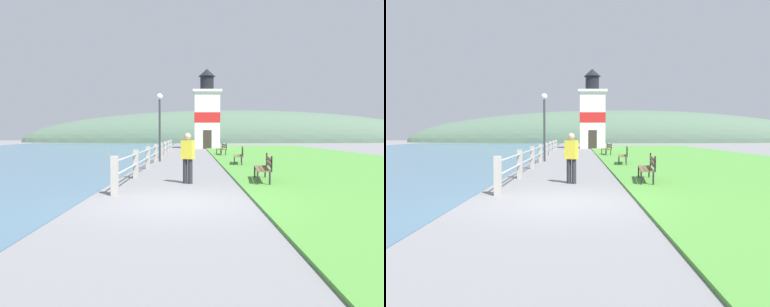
{
  "view_description": "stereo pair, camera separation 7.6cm",
  "coord_description": "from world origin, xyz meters",
  "views": [
    {
      "loc": [
        0.33,
        -8.76,
        1.63
      ],
      "look_at": [
        0.33,
        16.12,
        0.3
      ],
      "focal_mm": 35.0,
      "sensor_mm": 36.0,
      "label": 1
    },
    {
      "loc": [
        0.4,
        -8.76,
        1.63
      ],
      "look_at": [
        0.33,
        16.12,
        0.3
      ],
      "focal_mm": 35.0,
      "sensor_mm": 36.0,
      "label": 2
    }
  ],
  "objects": [
    {
      "name": "ground_plane",
      "position": [
        0.0,
        0.0,
        0.0
      ],
      "size": [
        160.0,
        160.0,
        0.0
      ],
      "primitive_type": "plane",
      "color": "slate"
    },
    {
      "name": "grass_verge",
      "position": [
        7.81,
        15.98,
        0.03
      ],
      "size": [
        12.0,
        47.95,
        0.06
      ],
      "color": "#4C8E38",
      "rests_on": "ground_plane"
    },
    {
      "name": "seawall_railing",
      "position": [
        -1.71,
        14.08,
        0.6
      ],
      "size": [
        0.18,
        26.35,
        1.04
      ],
      "color": "#A8A399",
      "rests_on": "ground_plane"
    },
    {
      "name": "park_bench_near",
      "position": [
        2.74,
        3.62,
        0.54
      ],
      "size": [
        0.71,
        2.03,
        0.94
      ],
      "rotation": [
        0.0,
        0.0,
        3.02
      ],
      "color": "brown",
      "rests_on": "ground_plane"
    },
    {
      "name": "park_bench_midway",
      "position": [
        2.82,
        10.7,
        0.54
      ],
      "size": [
        0.7,
        1.97,
        0.94
      ],
      "rotation": [
        0.0,
        0.0,
        3.02
      ],
      "color": "brown",
      "rests_on": "ground_plane"
    },
    {
      "name": "park_bench_far",
      "position": [
        2.58,
        19.04,
        0.54
      ],
      "size": [
        0.64,
        1.85,
        0.94
      ],
      "rotation": [
        0.0,
        0.0,
        3.24
      ],
      "color": "brown",
      "rests_on": "ground_plane"
    },
    {
      "name": "lighthouse",
      "position": [
        1.96,
        32.36,
        3.66
      ],
      "size": [
        3.11,
        3.11,
        8.67
      ],
      "color": "white",
      "rests_on": "ground_plane"
    },
    {
      "name": "person_strolling",
      "position": [
        0.19,
        3.36,
        0.89
      ],
      "size": [
        0.46,
        0.36,
        1.65
      ],
      "rotation": [
        0.0,
        0.0,
        1.15
      ],
      "color": "#28282D",
      "rests_on": "ground_plane"
    },
    {
      "name": "lamp_post",
      "position": [
        -1.56,
        13.09,
        2.74
      ],
      "size": [
        0.36,
        0.36,
        3.96
      ],
      "color": "#333338",
      "rests_on": "ground_plane"
    },
    {
      "name": "distant_hillside",
      "position": [
        8.0,
        61.96,
        0.0
      ],
      "size": [
        80.0,
        16.0,
        12.0
      ],
      "color": "#4C6651",
      "rests_on": "ground_plane"
    }
  ]
}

